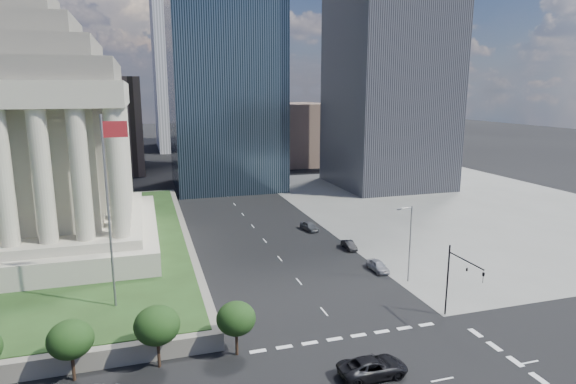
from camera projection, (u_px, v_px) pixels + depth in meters
name	position (u px, v px, depth m)	size (l,w,h in m)	color
ground	(216.00, 183.00, 128.49)	(500.00, 500.00, 0.00)	black
sidewalk_ne	(456.00, 204.00, 104.07)	(68.00, 90.00, 0.03)	slate
war_memorial	(21.00, 111.00, 65.73)	(34.00, 34.00, 39.00)	#AEA792
flagpole	(109.00, 202.00, 48.42)	(2.52, 0.24, 20.00)	slate
midrise_glass	(224.00, 66.00, 118.18)	(26.00, 26.00, 60.00)	black
building_filler_ne	(296.00, 133.00, 163.59)	(20.00, 30.00, 20.00)	brown
building_filler_nw	(101.00, 125.00, 145.19)	(24.00, 30.00, 28.00)	brown
traffic_signal_ne	(459.00, 275.00, 50.12)	(0.30, 5.74, 8.00)	black
street_lamp_north	(409.00, 239.00, 60.86)	(2.13, 0.22, 10.00)	slate
pickup_truck	(373.00, 367.00, 41.28)	(2.82, 6.11, 1.70)	black
parked_sedan_near	(378.00, 266.00, 65.54)	(4.30, 1.73, 1.47)	#97989F
parked_sedan_mid	(349.00, 245.00, 74.59)	(1.35, 3.87, 1.28)	black
parked_sedan_far	(309.00, 226.00, 84.58)	(4.52, 1.82, 1.54)	#4E5155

